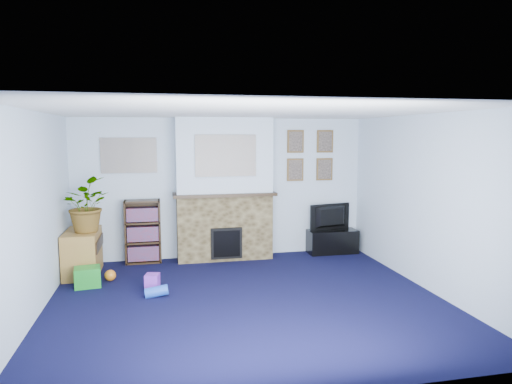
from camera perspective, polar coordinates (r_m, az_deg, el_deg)
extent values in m
cube|color=black|center=(6.02, -1.08, -13.40)|extent=(5.00, 4.50, 0.01)
cube|color=white|center=(5.65, -1.14, 10.04)|extent=(5.00, 4.50, 0.01)
cube|color=silver|center=(7.92, -4.19, 0.49)|extent=(5.00, 0.04, 2.40)
cube|color=silver|center=(3.58, 5.77, -7.71)|extent=(5.00, 0.04, 2.40)
cube|color=silver|center=(5.80, -26.20, -2.68)|extent=(0.04, 4.50, 2.40)
cube|color=silver|center=(6.65, 20.56, -1.22)|extent=(0.04, 4.50, 2.40)
cube|color=brown|center=(7.82, -3.95, -4.41)|extent=(1.60, 0.40, 1.10)
cube|color=brown|center=(7.67, -4.02, 4.41)|extent=(1.60, 0.40, 1.30)
cube|color=brown|center=(7.70, -3.95, -0.25)|extent=(1.72, 0.50, 0.05)
cube|color=brown|center=(7.67, -3.71, -6.40)|extent=(0.52, 0.08, 0.52)
cube|color=brown|center=(7.63, -3.67, -6.47)|extent=(0.44, 0.02, 0.44)
cube|color=gray|center=(7.46, -3.80, 4.56)|extent=(1.00, 0.03, 0.68)
cube|color=gray|center=(7.80, -15.61, 4.43)|extent=(0.90, 0.03, 0.58)
cube|color=brown|center=(8.12, 4.95, 6.31)|extent=(0.30, 0.03, 0.40)
cube|color=brown|center=(8.30, 8.61, 6.28)|extent=(0.30, 0.03, 0.40)
cube|color=brown|center=(8.14, 4.92, 2.79)|extent=(0.30, 0.03, 0.40)
cube|color=brown|center=(8.32, 8.55, 2.83)|extent=(0.30, 0.03, 0.40)
cube|color=black|center=(8.36, 9.51, -6.01)|extent=(0.88, 0.37, 0.42)
imported|color=black|center=(8.30, 9.52, -3.12)|extent=(0.81, 0.27, 0.46)
cube|color=black|center=(7.94, -13.91, -4.62)|extent=(0.58, 0.02, 1.05)
cube|color=black|center=(7.82, -15.96, -4.85)|extent=(0.03, 0.28, 1.05)
cube|color=black|center=(7.80, -11.91, -4.76)|extent=(0.03, 0.28, 1.05)
cube|color=black|center=(7.93, -13.83, -8.42)|extent=(0.56, 0.28, 0.03)
cube|color=black|center=(7.85, -13.90, -6.06)|extent=(0.56, 0.28, 0.03)
cube|color=black|center=(7.78, -13.97, -3.69)|extent=(0.56, 0.28, 0.03)
cube|color=black|center=(7.72, -14.05, -1.10)|extent=(0.56, 0.28, 0.03)
cube|color=black|center=(7.88, -13.86, -7.35)|extent=(0.50, 0.22, 0.24)
cube|color=black|center=(7.80, -13.94, -5.01)|extent=(0.50, 0.22, 0.24)
cube|color=black|center=(7.74, -14.01, -2.69)|extent=(0.50, 0.22, 0.22)
cube|color=olive|center=(7.47, -20.86, -7.00)|extent=(0.48, 0.87, 0.67)
imported|color=#26661E|center=(7.27, -20.78, -1.53)|extent=(0.89, 0.93, 0.80)
cube|color=gold|center=(7.65, -4.68, 0.41)|extent=(0.10, 0.06, 0.14)
cylinder|color=#B2BFC6|center=(7.73, -1.18, 0.57)|extent=(0.05, 0.05, 0.17)
sphere|color=slate|center=(7.61, -8.47, 0.28)|extent=(0.14, 0.14, 0.14)
cylinder|color=purple|center=(7.79, 1.04, 0.48)|extent=(0.06, 0.06, 0.13)
cube|color=#198C26|center=(6.91, -20.31, -9.92)|extent=(0.38, 0.32, 0.28)
sphere|color=orange|center=(7.08, -17.76, -9.83)|extent=(0.16, 0.16, 0.16)
cube|color=purple|center=(6.53, -12.83, -10.91)|extent=(0.22, 0.22, 0.22)
cylinder|color=blue|center=(6.27, -12.31, -12.06)|extent=(0.32, 0.14, 0.18)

